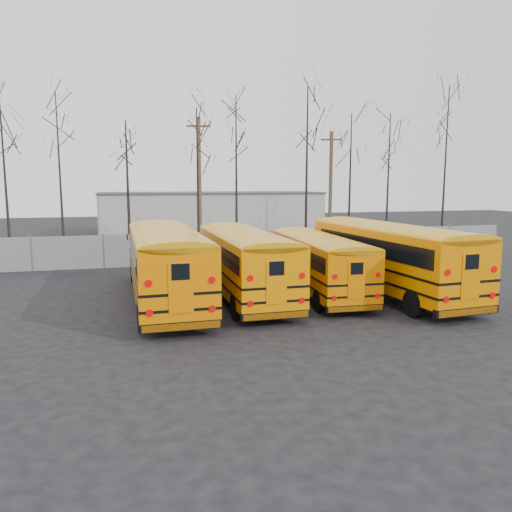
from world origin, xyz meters
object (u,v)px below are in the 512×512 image
object	(u,v)px
bus_a	(166,259)
bus_c	(318,259)
utility_pole_right	(330,190)
bus_d	(387,252)
bus_b	(243,257)
utility_pole_left	(199,183)

from	to	relation	value
bus_a	bus_c	world-z (taller)	bus_a
bus_c	utility_pole_right	distance (m)	15.28
bus_d	utility_pole_right	bearing A→B (deg)	72.79
bus_a	bus_d	bearing A→B (deg)	-4.93
bus_b	bus_d	world-z (taller)	bus_d
bus_d	utility_pole_left	xyz separation A→B (m)	(-6.01, 16.72, 3.08)
bus_a	utility_pole_left	distance (m)	16.69
bus_b	bus_d	size ratio (longest dim) A/B	0.92
bus_a	bus_b	world-z (taller)	bus_a
bus_b	utility_pole_right	bearing A→B (deg)	53.46
utility_pole_right	utility_pole_left	bearing A→B (deg)	-170.79
utility_pole_left	utility_pole_right	bearing A→B (deg)	-5.33
bus_c	bus_b	bearing A→B (deg)	-178.90
bus_c	utility_pole_right	size ratio (longest dim) A/B	1.15
bus_a	bus_c	size ratio (longest dim) A/B	1.17
bus_b	utility_pole_left	bearing A→B (deg)	88.23
bus_d	utility_pole_right	world-z (taller)	utility_pole_right
utility_pole_right	bus_d	bearing A→B (deg)	-80.86
bus_a	utility_pole_left	world-z (taller)	utility_pole_left
bus_d	utility_pole_left	world-z (taller)	utility_pole_left
bus_a	utility_pole_right	distance (m)	19.30
bus_a	bus_b	xyz separation A→B (m)	(3.43, 0.26, -0.12)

